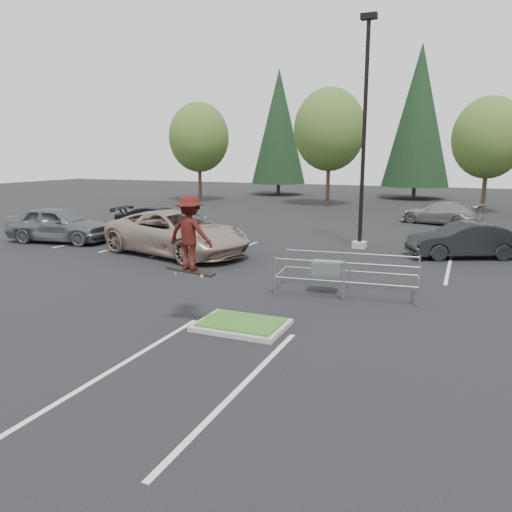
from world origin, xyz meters
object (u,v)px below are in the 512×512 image
at_px(decid_a, 199,140).
at_px(conif_a, 279,127).
at_px(skateboarder, 190,233).
at_px(car_l_black, 161,222).
at_px(car_r_charc, 464,240).
at_px(light_pole, 364,148).
at_px(car_l_grey, 59,224).
at_px(car_l_tan, 177,233).
at_px(car_far_silver, 442,213).
at_px(decid_c, 488,140).
at_px(conif_b, 419,116).
at_px(cart_corral, 332,270).
at_px(decid_b, 329,132).

bearing_deg(decid_a, conif_a, 68.09).
distance_m(skateboarder, car_l_black, 14.86).
bearing_deg(car_l_black, car_r_charc, -94.46).
height_order(light_pole, car_l_grey, light_pole).
height_order(car_l_tan, car_far_silver, car_l_tan).
height_order(skateboarder, car_r_charc, skateboarder).
bearing_deg(light_pole, conif_a, 117.38).
height_order(light_pole, skateboarder, light_pole).
relative_size(decid_c, car_far_silver, 1.72).
distance_m(conif_b, car_l_grey, 36.02).
height_order(cart_corral, car_l_tan, car_l_tan).
bearing_deg(decid_b, car_l_grey, -108.27).
distance_m(cart_corral, car_l_tan, 8.51).
relative_size(decid_a, skateboarder, 4.51).
bearing_deg(car_far_silver, car_l_grey, -31.60).
xyz_separation_m(decid_c, conif_b, (-5.99, 10.67, 2.59)).
bearing_deg(conif_a, car_l_tan, -77.03).
distance_m(skateboarder, car_r_charc, 13.46).
height_order(conif_b, car_r_charc, conif_b).
relative_size(conif_a, cart_corral, 2.95).
relative_size(decid_b, car_r_charc, 2.14).
relative_size(decid_b, car_l_tan, 1.42).
bearing_deg(cart_corral, car_far_silver, 76.70).
bearing_deg(car_l_tan, car_l_black, 55.88).
relative_size(light_pole, car_far_silver, 2.08).
xyz_separation_m(decid_a, decid_c, (24.00, -0.20, -0.33)).
distance_m(conif_a, car_l_black, 29.47).
bearing_deg(car_l_tan, car_l_grey, 101.87).
relative_size(decid_a, car_r_charc, 1.98).
bearing_deg(car_l_tan, car_r_charc, -55.29).
xyz_separation_m(decid_a, decid_b, (12.00, 0.50, 0.46)).
bearing_deg(car_l_tan, light_pole, -41.74).
bearing_deg(car_l_tan, conif_a, 28.12).
relative_size(decid_a, car_l_grey, 1.73).
bearing_deg(decid_b, conif_b, 58.91).
bearing_deg(conif_b, car_l_black, -109.03).
distance_m(light_pole, car_r_charc, 5.88).
xyz_separation_m(conif_a, conif_b, (14.00, 0.50, 0.75)).
relative_size(conif_b, car_l_black, 2.80).
xyz_separation_m(car_l_grey, car_far_silver, (17.07, 14.16, -0.17)).
distance_m(cart_corral, car_r_charc, 8.40).
relative_size(conif_b, car_l_tan, 2.13).
relative_size(light_pole, decid_c, 1.21).
xyz_separation_m(light_pole, car_far_silver, (3.07, 10.00, -3.85)).
height_order(conif_b, car_l_black, conif_b).
height_order(conif_b, cart_corral, conif_b).
height_order(decid_c, conif_b, conif_b).
height_order(car_l_black, car_l_grey, car_l_grey).
bearing_deg(decid_a, car_l_tan, -63.01).
xyz_separation_m(decid_c, car_far_silver, (-2.42, -7.83, -4.55)).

